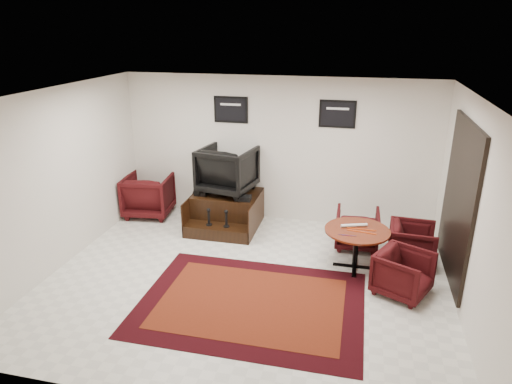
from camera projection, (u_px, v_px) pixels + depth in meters
The scene contains 16 objects.
ground at pixel (245, 281), 6.93m from camera, with size 6.00×6.00×0.00m, color beige.
room_shell at pixel (275, 169), 6.34m from camera, with size 6.02×5.02×2.81m.
area_rug at pixel (251, 303), 6.38m from camera, with size 3.10×2.32×0.01m.
shine_podium at pixel (226, 211), 8.76m from camera, with size 1.25×1.29×0.64m.
shine_chair at pixel (228, 167), 8.60m from camera, with size 0.95×0.89×0.98m, color black.
shoes_pair at pixel (202, 191), 8.64m from camera, with size 0.23×0.29×0.11m.
polish_kit at pixel (244, 198), 8.33m from camera, with size 0.26×0.18×0.09m, color black.
umbrella_black at pixel (190, 206), 8.77m from camera, with size 0.29×0.11×0.78m, color black, non-canonical shape.
umbrella_hooked at pixel (192, 199), 8.90m from camera, with size 0.34×0.13×0.92m, color black, non-canonical shape.
armchair_side at pixel (149, 193), 9.22m from camera, with size 0.90×0.84×0.93m, color black.
meeting_table at pixel (357, 234), 7.13m from camera, with size 1.02×1.02×0.66m.
table_chair_back at pixel (357, 227), 7.91m from camera, with size 0.72×0.67×0.74m, color black.
table_chair_window at pixel (412, 242), 7.37m from camera, with size 0.71×0.67×0.73m, color black.
table_chair_corner at pixel (403, 272), 6.49m from camera, with size 0.70×0.66×0.72m, color black.
paper_roll at pixel (354, 225), 7.20m from camera, with size 0.05×0.05×0.42m, color silver.
table_clutter at pixel (359, 231), 7.03m from camera, with size 0.57×0.30×0.01m.
Camera 1 is at (1.53, -5.84, 3.67)m, focal length 32.00 mm.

